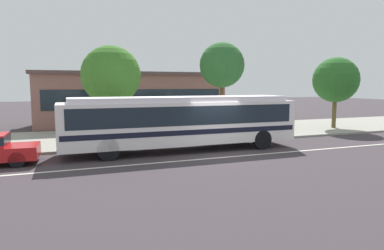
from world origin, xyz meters
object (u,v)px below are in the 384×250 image
object	(u,v)px
pedestrian_waiting_near_sign	(209,122)
street_tree_mid_block	(222,65)
pedestrian_walking_along_curb	(220,122)
street_tree_far_end	(336,80)
transit_bus	(182,119)
pedestrian_standing_by_tree	(130,126)
bus_stop_sign	(238,113)
street_tree_near_stop	(111,76)

from	to	relation	value
pedestrian_waiting_near_sign	street_tree_mid_block	world-z (taller)	street_tree_mid_block
pedestrian_waiting_near_sign	pedestrian_walking_along_curb	size ratio (longest dim) A/B	0.99
street_tree_mid_block	street_tree_far_end	distance (m)	9.05
transit_bus	street_tree_mid_block	size ratio (longest dim) A/B	1.98
pedestrian_standing_by_tree	street_tree_far_end	distance (m)	15.86
pedestrian_walking_along_curb	bus_stop_sign	bearing A→B (deg)	-3.89
transit_bus	street_tree_far_end	size ratio (longest dim) A/B	2.27
pedestrian_walking_along_curb	street_tree_near_stop	world-z (taller)	street_tree_near_stop
transit_bus	bus_stop_sign	world-z (taller)	transit_bus
pedestrian_waiting_near_sign	street_tree_far_end	world-z (taller)	street_tree_far_end
pedestrian_waiting_near_sign	street_tree_far_end	bearing A→B (deg)	6.11
pedestrian_walking_along_curb	street_tree_mid_block	xyz separation A→B (m)	(1.30, 2.46, 3.47)
pedestrian_waiting_near_sign	pedestrian_standing_by_tree	xyz separation A→B (m)	(-4.90, -0.67, 0.01)
pedestrian_walking_along_curb	pedestrian_standing_by_tree	world-z (taller)	pedestrian_walking_along_curb
transit_bus	street_tree_near_stop	distance (m)	5.93
street_tree_near_stop	street_tree_far_end	world-z (taller)	street_tree_near_stop
transit_bus	street_tree_mid_block	world-z (taller)	street_tree_mid_block
street_tree_mid_block	street_tree_far_end	world-z (taller)	street_tree_mid_block
street_tree_near_stop	transit_bus	bearing A→B (deg)	-59.39
pedestrian_waiting_near_sign	street_tree_mid_block	bearing A→B (deg)	46.48
pedestrian_standing_by_tree	bus_stop_sign	xyz separation A→B (m)	(6.46, -0.12, 0.55)
pedestrian_waiting_near_sign	street_tree_mid_block	distance (m)	4.24
pedestrian_walking_along_curb	pedestrian_standing_by_tree	size ratio (longest dim) A/B	1.01
transit_bus	bus_stop_sign	bearing A→B (deg)	24.91
transit_bus	street_tree_mid_block	distance (m)	6.95
street_tree_near_stop	street_tree_mid_block	size ratio (longest dim) A/B	0.92
street_tree_mid_block	pedestrian_waiting_near_sign	bearing A→B (deg)	-133.52
pedestrian_waiting_near_sign	bus_stop_sign	world-z (taller)	bus_stop_sign
bus_stop_sign	street_tree_near_stop	bearing A→B (deg)	158.72
pedestrian_standing_by_tree	street_tree_far_end	bearing A→B (deg)	6.63
pedestrian_waiting_near_sign	pedestrian_walking_along_curb	bearing A→B (deg)	-62.93
pedestrian_waiting_near_sign	pedestrian_walking_along_curb	xyz separation A→B (m)	(0.36, -0.71, 0.01)
bus_stop_sign	street_tree_far_end	size ratio (longest dim) A/B	0.45
bus_stop_sign	street_tree_mid_block	distance (m)	3.88
street_tree_far_end	pedestrian_walking_along_curb	bearing A→B (deg)	-169.80
transit_bus	street_tree_near_stop	bearing A→B (deg)	120.61
transit_bus	bus_stop_sign	distance (m)	4.69
transit_bus	street_tree_far_end	bearing A→B (deg)	16.32
pedestrian_standing_by_tree	street_tree_far_end	size ratio (longest dim) A/B	0.32
pedestrian_standing_by_tree	street_tree_near_stop	distance (m)	3.85
pedestrian_waiting_near_sign	street_tree_far_end	size ratio (longest dim) A/B	0.32
street_tree_near_stop	street_tree_mid_block	bearing A→B (deg)	-1.62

